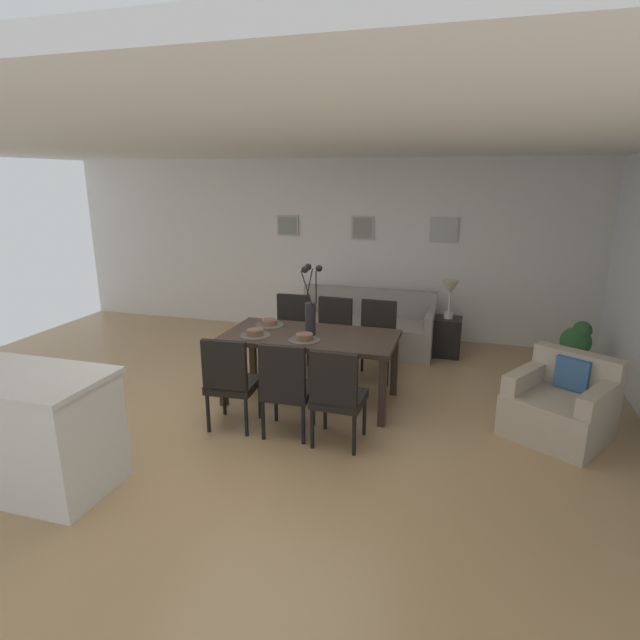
# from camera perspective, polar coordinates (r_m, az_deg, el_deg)

# --- Properties ---
(ground_plane) EXTENTS (9.00, 9.00, 0.00)m
(ground_plane) POSITION_cam_1_polar(r_m,az_deg,el_deg) (5.20, -6.23, -11.08)
(ground_plane) COLOR tan
(back_wall_panel) EXTENTS (9.00, 0.10, 2.60)m
(back_wall_panel) POSITION_cam_1_polar(r_m,az_deg,el_deg) (7.81, 2.69, 8.03)
(back_wall_panel) COLOR silver
(back_wall_panel) RESTS_ON ground
(ceiling_panel) EXTENTS (9.00, 7.20, 0.08)m
(ceiling_panel) POSITION_cam_1_polar(r_m,az_deg,el_deg) (5.03, -5.32, 19.11)
(ceiling_panel) COLOR white
(dining_table) EXTENTS (1.80, 0.90, 0.74)m
(dining_table) POSITION_cam_1_polar(r_m,az_deg,el_deg) (5.38, -1.07, -2.41)
(dining_table) COLOR #33261E
(dining_table) RESTS_ON ground
(dining_chair_near_left) EXTENTS (0.47, 0.47, 0.92)m
(dining_chair_near_left) POSITION_cam_1_polar(r_m,az_deg,el_deg) (4.89, -10.00, -6.46)
(dining_chair_near_left) COLOR black
(dining_chair_near_left) RESTS_ON ground
(dining_chair_near_right) EXTENTS (0.45, 0.45, 0.92)m
(dining_chair_near_right) POSITION_cam_1_polar(r_m,az_deg,el_deg) (6.38, -3.24, -0.96)
(dining_chair_near_right) COLOR black
(dining_chair_near_right) RESTS_ON ground
(dining_chair_far_left) EXTENTS (0.46, 0.46, 0.92)m
(dining_chair_far_left) POSITION_cam_1_polar(r_m,az_deg,el_deg) (4.69, -3.81, -7.21)
(dining_chair_far_left) COLOR black
(dining_chair_far_left) RESTS_ON ground
(dining_chair_far_right) EXTENTS (0.47, 0.47, 0.92)m
(dining_chair_far_right) POSITION_cam_1_polar(r_m,az_deg,el_deg) (6.21, 1.38, -1.39)
(dining_chair_far_right) COLOR black
(dining_chair_far_right) RESTS_ON ground
(dining_chair_mid_left) EXTENTS (0.45, 0.45, 0.92)m
(dining_chair_mid_left) POSITION_cam_1_polar(r_m,az_deg,el_deg) (4.52, 1.89, -8.11)
(dining_chair_mid_left) COLOR black
(dining_chair_mid_left) RESTS_ON ground
(dining_chair_mid_right) EXTENTS (0.45, 0.45, 0.92)m
(dining_chair_mid_right) POSITION_cam_1_polar(r_m,az_deg,el_deg) (6.11, 6.29, -1.79)
(dining_chair_mid_right) COLOR black
(dining_chair_mid_right) RESTS_ON ground
(centerpiece_vase) EXTENTS (0.21, 0.23, 0.73)m
(centerpiece_vase) POSITION_cam_1_polar(r_m,az_deg,el_deg) (5.28, -1.08, 1.32)
(centerpiece_vase) COLOR #232326
(centerpiece_vase) RESTS_ON dining_table
(placemat_near_left) EXTENTS (0.32, 0.32, 0.01)m
(placemat_near_left) POSITION_cam_1_polar(r_m,az_deg,el_deg) (5.36, -7.24, -1.70)
(placemat_near_left) COLOR #4C4742
(placemat_near_left) RESTS_ON dining_table
(bowl_near_left) EXTENTS (0.17, 0.17, 0.07)m
(bowl_near_left) POSITION_cam_1_polar(r_m,az_deg,el_deg) (5.35, -7.25, -1.32)
(bowl_near_left) COLOR brown
(bowl_near_left) RESTS_ON dining_table
(placemat_near_right) EXTENTS (0.32, 0.32, 0.01)m
(placemat_near_right) POSITION_cam_1_polar(r_m,az_deg,el_deg) (5.72, -5.64, -0.55)
(placemat_near_right) COLOR #4C4742
(placemat_near_right) RESTS_ON dining_table
(bowl_near_right) EXTENTS (0.17, 0.17, 0.07)m
(bowl_near_right) POSITION_cam_1_polar(r_m,az_deg,el_deg) (5.71, -5.65, -0.19)
(bowl_near_right) COLOR brown
(bowl_near_right) RESTS_ON dining_table
(placemat_far_left) EXTENTS (0.32, 0.32, 0.01)m
(placemat_far_left) POSITION_cam_1_polar(r_m,az_deg,el_deg) (5.18, -1.74, -2.22)
(placemat_far_left) COLOR #4C4742
(placemat_far_left) RESTS_ON dining_table
(bowl_far_left) EXTENTS (0.17, 0.17, 0.07)m
(bowl_far_left) POSITION_cam_1_polar(r_m,az_deg,el_deg) (5.17, -1.75, -1.82)
(bowl_far_left) COLOR brown
(bowl_far_left) RESTS_ON dining_table
(sofa) EXTENTS (1.91, 0.84, 0.80)m
(sofa) POSITION_cam_1_polar(r_m,az_deg,el_deg) (7.19, 4.94, -1.01)
(sofa) COLOR gray
(sofa) RESTS_ON ground
(side_table) EXTENTS (0.36, 0.36, 0.52)m
(side_table) POSITION_cam_1_polar(r_m,az_deg,el_deg) (7.08, 13.97, -1.84)
(side_table) COLOR black
(side_table) RESTS_ON ground
(table_lamp) EXTENTS (0.22, 0.22, 0.51)m
(table_lamp) POSITION_cam_1_polar(r_m,az_deg,el_deg) (6.93, 14.31, 3.17)
(table_lamp) COLOR beige
(table_lamp) RESTS_ON side_table
(armchair) EXTENTS (1.10, 1.10, 0.75)m
(armchair) POSITION_cam_1_polar(r_m,az_deg,el_deg) (5.29, 25.24, -8.66)
(armchair) COLOR #B7A893
(armchair) RESTS_ON ground
(kitchen_island) EXTENTS (1.51, 0.74, 0.92)m
(kitchen_island) POSITION_cam_1_polar(r_m,az_deg,el_deg) (4.65, -30.68, -10.38)
(kitchen_island) COLOR silver
(kitchen_island) RESTS_ON ground
(framed_picture_left) EXTENTS (0.34, 0.03, 0.31)m
(framed_picture_left) POSITION_cam_1_polar(r_m,az_deg,el_deg) (7.96, -3.61, 10.45)
(framed_picture_left) COLOR #B2ADA3
(framed_picture_center) EXTENTS (0.34, 0.03, 0.34)m
(framed_picture_center) POSITION_cam_1_polar(r_m,az_deg,el_deg) (7.64, 4.77, 10.21)
(framed_picture_center) COLOR #B2ADA3
(framed_picture_right) EXTENTS (0.39, 0.03, 0.35)m
(framed_picture_right) POSITION_cam_1_polar(r_m,az_deg,el_deg) (7.50, 13.64, 9.73)
(framed_picture_right) COLOR #B2ADA3
(potted_plant) EXTENTS (0.36, 0.36, 0.67)m
(potted_plant) POSITION_cam_1_polar(r_m,az_deg,el_deg) (6.96, 26.63, -2.42)
(potted_plant) COLOR silver
(potted_plant) RESTS_ON ground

